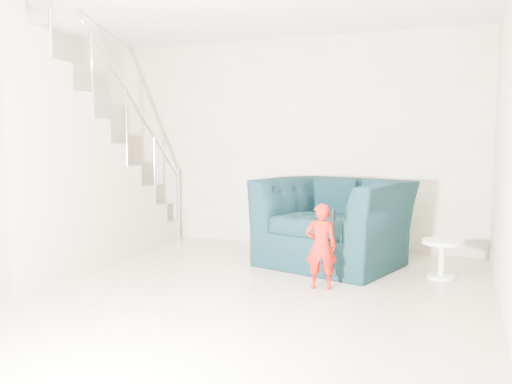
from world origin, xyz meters
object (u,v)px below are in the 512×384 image
toddler (321,246)px  side_table (442,253)px  staircase (48,182)px  armchair (334,222)px

toddler → side_table: bearing=-158.0°
staircase → toddler: bearing=5.0°
toddler → staircase: size_ratio=0.22×
staircase → armchair: bearing=23.9°
side_table → staircase: (-4.00, -1.06, 0.68)m
side_table → staircase: bearing=-165.2°
toddler → staircase: bearing=-10.3°
toddler → staircase: 3.01m
armchair → toddler: 1.01m
toddler → staircase: staircase is taller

